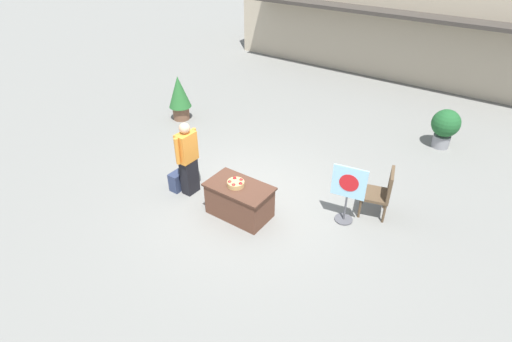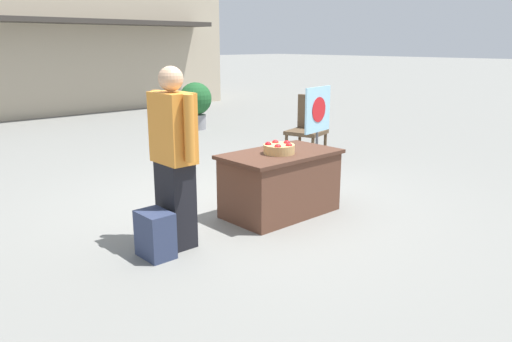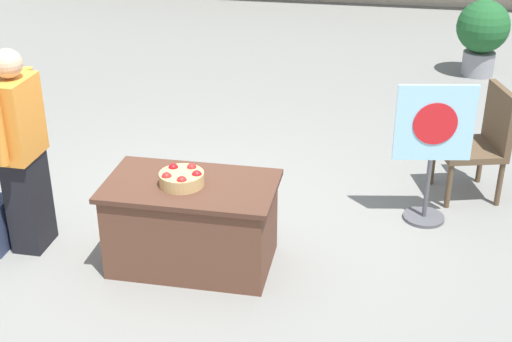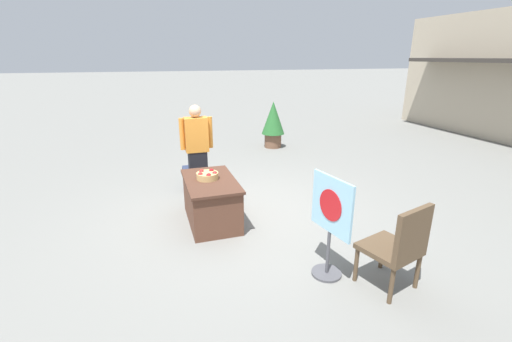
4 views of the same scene
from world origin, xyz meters
name	(u,v)px [view 1 (image 1 of 4)]	position (x,y,z in m)	size (l,w,h in m)	color
ground_plane	(249,197)	(0.00, 0.00, 0.00)	(120.00, 120.00, 0.00)	slate
storefront_building	(419,15)	(0.03, 10.92, 1.93)	(13.27, 5.29, 3.85)	#B7A88E
display_table	(239,200)	(0.18, -0.57, 0.35)	(1.30, 0.76, 0.70)	brown
apple_basket	(236,183)	(0.12, -0.60, 0.76)	(0.34, 0.34, 0.13)	tan
person_visitor	(188,158)	(-1.18, -0.56, 0.85)	(0.26, 0.61, 1.67)	black
backpack	(178,181)	(-1.47, -0.65, 0.21)	(0.24, 0.34, 0.42)	#2D3856
poster_board	(348,192)	(1.99, 0.48, 0.70)	(0.65, 0.36, 1.24)	#4C4C51
patio_chair	(381,191)	(2.46, 1.06, 0.57)	(0.68, 0.68, 1.04)	brown
potted_plant_near_left	(179,96)	(-3.95, 2.01, 0.73)	(0.65, 0.65, 1.31)	brown
potted_plant_near_right	(445,126)	(2.79, 4.69, 0.60)	(0.71, 0.71, 1.03)	gray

